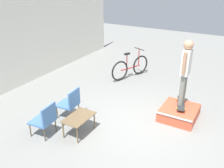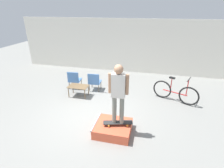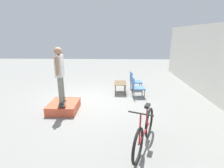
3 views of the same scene
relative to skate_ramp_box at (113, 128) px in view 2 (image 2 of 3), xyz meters
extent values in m
plane|color=gray|center=(-0.94, 0.84, -0.15)|extent=(24.00, 24.00, 0.00)
cube|color=white|center=(-0.94, 5.60, 1.35)|extent=(12.00, 0.06, 3.00)
cube|color=#DB5638|center=(0.00, 0.00, 0.00)|extent=(1.08, 0.96, 0.30)
cylinder|color=#B7B7BC|center=(-0.54, 0.00, 0.15)|extent=(0.05, 0.96, 0.05)
cube|color=#2D2D2D|center=(0.15, 0.01, 0.24)|extent=(0.90, 0.42, 0.02)
cylinder|color=gold|center=(0.38, 0.19, 0.20)|extent=(0.06, 0.04, 0.05)
cylinder|color=gold|center=(0.44, -0.03, 0.20)|extent=(0.06, 0.04, 0.05)
cylinder|color=gold|center=(-0.15, 0.05, 0.20)|extent=(0.06, 0.04, 0.05)
cylinder|color=gold|center=(-0.08, -0.17, 0.20)|extent=(0.06, 0.04, 0.05)
cylinder|color=gray|center=(0.04, 0.01, 0.68)|extent=(0.13, 0.13, 0.87)
cylinder|color=gray|center=(0.26, 0.01, 0.68)|extent=(0.13, 0.13, 0.87)
cube|color=silver|center=(0.15, 0.01, 1.46)|extent=(0.39, 0.21, 0.69)
cylinder|color=#A87A5B|center=(-0.09, 0.00, 1.51)|extent=(0.09, 0.09, 0.58)
cylinder|color=#A87A5B|center=(0.39, 0.02, 1.51)|extent=(0.09, 0.09, 0.58)
sphere|color=#A87A5B|center=(0.15, 0.01, 1.92)|extent=(0.25, 0.25, 0.25)
cube|color=brown|center=(-1.99, 2.00, 0.31)|extent=(0.84, 0.53, 0.02)
cylinder|color=brown|center=(-2.36, 1.78, 0.08)|extent=(0.04, 0.04, 0.45)
cylinder|color=brown|center=(-1.62, 1.78, 0.08)|extent=(0.04, 0.04, 0.45)
cylinder|color=brown|center=(-2.36, 2.21, 0.08)|extent=(0.04, 0.04, 0.45)
cylinder|color=brown|center=(-1.62, 2.21, 0.08)|extent=(0.04, 0.04, 0.45)
cylinder|color=brown|center=(-2.29, 3.00, 0.03)|extent=(0.03, 0.03, 0.36)
cylinder|color=brown|center=(-2.72, 2.96, 0.03)|extent=(0.03, 0.03, 0.36)
cylinder|color=brown|center=(-2.25, 2.56, 0.03)|extent=(0.03, 0.03, 0.36)
cylinder|color=brown|center=(-2.68, 2.52, 0.03)|extent=(0.03, 0.03, 0.36)
cube|color=#4C7AB7|center=(-2.48, 2.76, 0.24)|extent=(0.56, 0.56, 0.05)
cube|color=#4C7AB7|center=(-2.46, 2.52, 0.49)|extent=(0.52, 0.09, 0.45)
cylinder|color=brown|center=(-1.29, 2.99, 0.03)|extent=(0.03, 0.03, 0.36)
cylinder|color=brown|center=(-1.73, 2.96, 0.03)|extent=(0.03, 0.03, 0.36)
cylinder|color=brown|center=(-1.26, 2.56, 0.03)|extent=(0.03, 0.03, 0.36)
cylinder|color=brown|center=(-1.70, 2.53, 0.03)|extent=(0.03, 0.03, 0.36)
cube|color=#4C7AB7|center=(-1.49, 2.76, 0.24)|extent=(0.55, 0.55, 0.05)
cube|color=#4C7AB7|center=(-1.48, 2.52, 0.49)|extent=(0.52, 0.08, 0.45)
torus|color=black|center=(2.49, 2.30, 0.23)|extent=(0.74, 0.34, 0.77)
torus|color=black|center=(1.49, 2.69, 0.23)|extent=(0.74, 0.34, 0.77)
cylinder|color=#AD2323|center=(1.99, 2.50, 0.23)|extent=(0.91, 0.40, 0.04)
cylinder|color=#AD2323|center=(1.81, 2.57, 0.52)|extent=(0.04, 0.04, 0.57)
cube|color=black|center=(1.81, 2.57, 0.84)|extent=(0.24, 0.17, 0.06)
cylinder|color=#AD2323|center=(2.39, 2.34, 0.57)|extent=(0.04, 0.04, 0.68)
cylinder|color=black|center=(2.39, 2.34, 0.91)|extent=(0.22, 0.49, 0.03)
camera|label=1|loc=(-6.20, -1.37, 3.63)|focal=40.00mm
camera|label=2|loc=(0.98, -4.22, 3.43)|focal=28.00mm
camera|label=3|loc=(5.59, 1.86, 2.45)|focal=28.00mm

